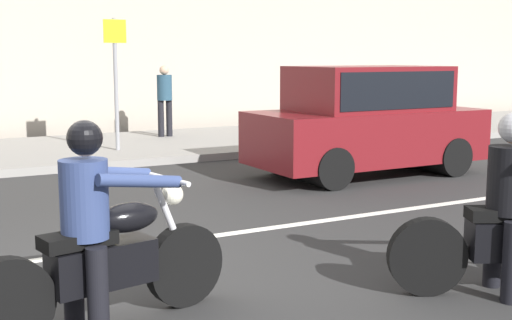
{
  "coord_description": "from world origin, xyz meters",
  "views": [
    {
      "loc": [
        -1.25,
        -5.71,
        1.97
      ],
      "look_at": [
        1.83,
        -0.05,
        0.98
      ],
      "focal_mm": 47.72,
      "sensor_mm": 36.0,
      "label": 1
    }
  ],
  "objects_px": {
    "parked_hatchback_maroon": "(367,119)",
    "pedestrian_bystander": "(165,95)",
    "street_sign_post": "(116,71)",
    "motorcycle_with_rider_denim_blue": "(100,244)"
  },
  "relations": [
    {
      "from": "parked_hatchback_maroon",
      "to": "pedestrian_bystander",
      "type": "xyz_separation_m",
      "value": [
        -1.37,
        5.65,
        0.14
      ]
    },
    {
      "from": "parked_hatchback_maroon",
      "to": "street_sign_post",
      "type": "xyz_separation_m",
      "value": [
        -3.0,
        3.96,
        0.74
      ]
    },
    {
      "from": "street_sign_post",
      "to": "pedestrian_bystander",
      "type": "relative_size",
      "value": 1.58
    },
    {
      "from": "motorcycle_with_rider_denim_blue",
      "to": "pedestrian_bystander",
      "type": "xyz_separation_m",
      "value": [
        4.29,
        9.87,
        0.45
      ]
    },
    {
      "from": "motorcycle_with_rider_denim_blue",
      "to": "street_sign_post",
      "type": "distance_m",
      "value": 8.67
    },
    {
      "from": "parked_hatchback_maroon",
      "to": "street_sign_post",
      "type": "height_order",
      "value": "street_sign_post"
    },
    {
      "from": "motorcycle_with_rider_denim_blue",
      "to": "pedestrian_bystander",
      "type": "bearing_deg",
      "value": 66.51
    },
    {
      "from": "motorcycle_with_rider_denim_blue",
      "to": "parked_hatchback_maroon",
      "type": "bearing_deg",
      "value": 36.75
    },
    {
      "from": "pedestrian_bystander",
      "to": "parked_hatchback_maroon",
      "type": "bearing_deg",
      "value": -76.4
    },
    {
      "from": "street_sign_post",
      "to": "pedestrian_bystander",
      "type": "distance_m",
      "value": 2.43
    }
  ]
}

